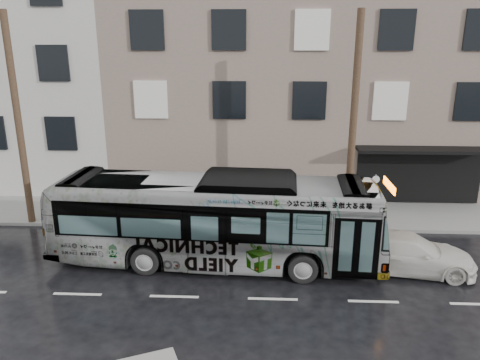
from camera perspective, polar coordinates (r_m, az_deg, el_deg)
The scene contains 8 objects.
ground at distance 17.95m, azimuth -6.57°, elevation -9.84°, with size 120.00×120.00×0.00m, color black.
sidewalk at distance 22.36m, azimuth -4.61°, elevation -4.02°, with size 90.00×3.60×0.15m, color gray.
building_taupe at distance 28.70m, azimuth 7.30°, elevation 11.70°, with size 20.00×12.00×11.00m, color gray.
utility_pole_front at distance 19.76m, azimuth 13.63°, elevation 6.55°, with size 0.30×0.30×9.00m, color #4E3A27.
utility_pole_rear at distance 21.95m, azimuth -25.40°, elevation 6.39°, with size 0.30×0.30×9.00m, color #4E3A27.
sign_post at distance 20.81m, azimuth 15.98°, elevation -2.53°, with size 0.06×0.06×2.40m, color slate.
bus at distance 17.18m, azimuth -2.98°, elevation -4.85°, with size 2.83×12.09×3.37m, color #B2B2B2.
white_sedan at distance 17.95m, azimuth 19.63°, elevation -8.34°, with size 1.93×4.74×1.37m, color silver.
Camera 1 is at (2.77, -15.80, 8.05)m, focal length 35.00 mm.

